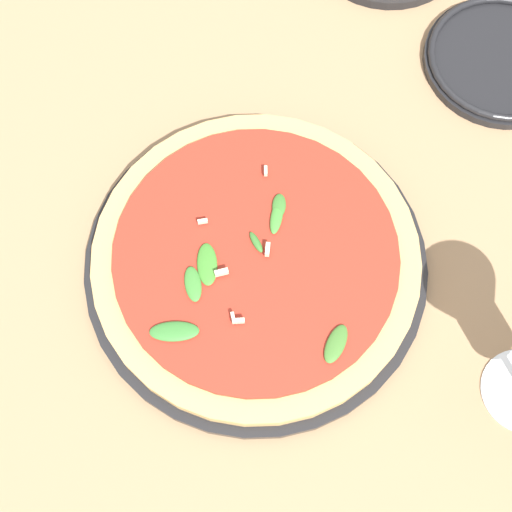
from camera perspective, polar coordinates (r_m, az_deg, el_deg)
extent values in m
plane|color=#9E7A56|center=(0.74, 0.16, 0.79)|extent=(6.00, 6.00, 0.00)
cylinder|color=black|center=(0.72, 0.00, -0.69)|extent=(0.35, 0.35, 0.01)
cylinder|color=tan|center=(0.71, 0.00, -0.27)|extent=(0.33, 0.33, 0.02)
cylinder|color=#A82D1E|center=(0.70, 0.00, 0.09)|extent=(0.28, 0.28, 0.01)
ellipsoid|color=#37712C|center=(0.70, 0.01, 1.11)|extent=(0.03, 0.01, 0.01)
ellipsoid|color=#3D812B|center=(0.69, -3.93, -0.66)|extent=(0.05, 0.04, 0.01)
ellipsoid|color=#3F8432|center=(0.71, 1.76, 3.08)|extent=(0.03, 0.04, 0.01)
ellipsoid|color=#39722C|center=(0.71, 1.86, 4.06)|extent=(0.03, 0.03, 0.01)
ellipsoid|color=#3F712B|center=(0.67, 6.41, -7.00)|extent=(0.03, 0.04, 0.01)
ellipsoid|color=#377831|center=(0.67, -6.55, -6.01)|extent=(0.04, 0.05, 0.01)
ellipsoid|color=#3B7E31|center=(0.68, -4.95, -2.38)|extent=(0.04, 0.03, 0.01)
cube|color=beige|center=(0.70, -4.29, 2.79)|extent=(0.01, 0.01, 0.01)
cube|color=beige|center=(0.67, -1.42, -5.21)|extent=(0.01, 0.01, 0.01)
cube|color=beige|center=(0.73, 0.78, 6.82)|extent=(0.01, 0.01, 0.01)
cube|color=beige|center=(0.69, 0.93, 0.53)|extent=(0.01, 0.01, 0.01)
cube|color=beige|center=(0.68, -2.78, -1.31)|extent=(0.01, 0.01, 0.01)
cube|color=beige|center=(0.67, -1.85, -4.94)|extent=(0.01, 0.01, 0.01)
cylinder|color=black|center=(0.89, 18.98, 14.52)|extent=(0.18, 0.18, 0.01)
torus|color=black|center=(0.89, 19.15, 14.82)|extent=(0.17, 0.17, 0.01)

